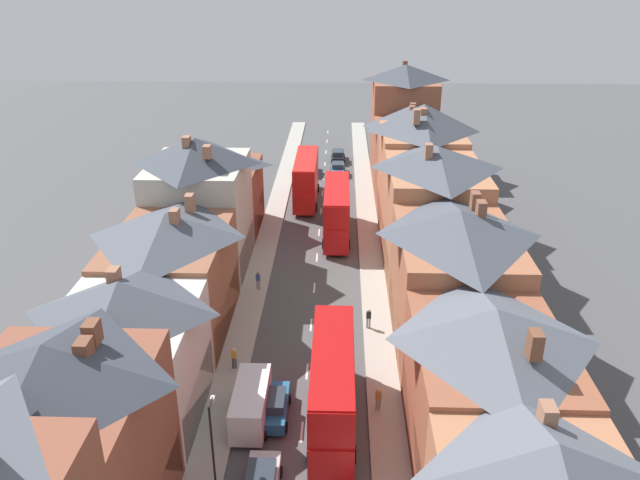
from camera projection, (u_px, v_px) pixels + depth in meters
pavement_left at (266, 247)px, 60.93m from camera, size 2.20×104.00×0.14m
pavement_right at (370, 249)px, 60.62m from camera, size 2.20×104.00×0.14m
centre_line_dashes at (317, 258)px, 58.98m from camera, size 0.14×97.80×0.01m
terrace_row_left at (142, 315)px, 38.81m from camera, size 8.00×58.85×13.67m
terrace_row_right at (439, 231)px, 50.65m from camera, size 8.00×80.35×14.12m
double_decker_bus_lead at (337, 210)px, 62.46m from camera, size 2.74×10.80×5.30m
double_decker_bus_mid_street at (332, 386)px, 36.52m from camera, size 2.74×10.80×5.30m
double_decker_bus_far_approaching at (306, 178)px, 71.70m from camera, size 2.74×10.80×5.30m
car_near_blue at (311, 168)px, 82.08m from camera, size 1.90×4.53×1.61m
car_parked_left_a at (338, 156)px, 87.15m from camera, size 1.90×4.57×1.63m
car_mid_black at (273, 406)px, 37.95m from camera, size 1.90×4.19×1.69m
car_parked_left_b at (338, 168)px, 81.80m from camera, size 1.90×3.98×1.62m
delivery_van at (251, 403)px, 37.42m from camera, size 2.20×5.20×2.41m
pedestrian_mid_left at (378, 398)px, 38.36m from camera, size 0.36×0.22×1.61m
pedestrian_mid_right at (234, 357)px, 42.32m from camera, size 0.36×0.22×1.61m
pedestrian_far_left at (369, 317)px, 47.04m from camera, size 0.36×0.22×1.61m
pedestrian_far_right at (258, 280)px, 52.62m from camera, size 0.36×0.22×1.61m
street_lamp at (213, 441)px, 31.75m from camera, size 0.20×1.12×5.50m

